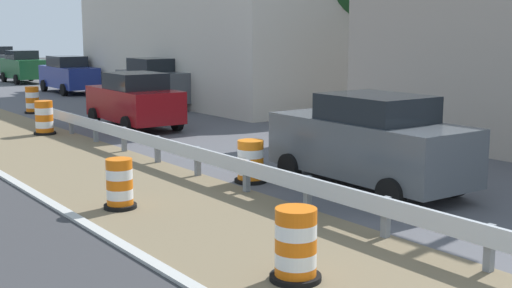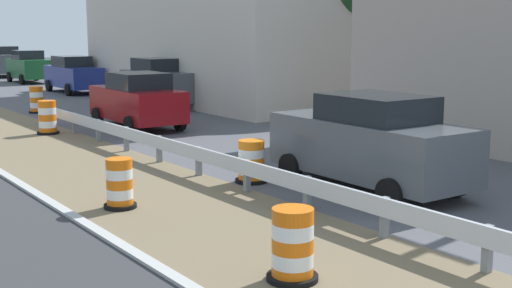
% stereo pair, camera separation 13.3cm
% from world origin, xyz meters
% --- Properties ---
extents(traffic_barrel_nearest, '(0.73, 0.73, 1.03)m').
position_xyz_m(traffic_barrel_nearest, '(0.02, 5.71, 0.46)').
color(traffic_barrel_nearest, orange).
rests_on(traffic_barrel_nearest, ground).
extents(traffic_barrel_close, '(0.64, 0.64, 0.98)m').
position_xyz_m(traffic_barrel_close, '(-0.30, 10.69, 0.44)').
color(traffic_barrel_close, orange).
rests_on(traffic_barrel_close, ground).
extents(traffic_barrel_mid, '(0.74, 0.74, 0.97)m').
position_xyz_m(traffic_barrel_mid, '(3.09, 11.03, 0.43)').
color(traffic_barrel_mid, orange).
rests_on(traffic_barrel_mid, ground).
extents(traffic_barrel_far, '(0.72, 0.72, 1.11)m').
position_xyz_m(traffic_barrel_far, '(1.74, 20.82, 0.50)').
color(traffic_barrel_far, orange).
rests_on(traffic_barrel_far, ground).
extents(traffic_barrel_farther, '(0.67, 0.67, 1.10)m').
position_xyz_m(traffic_barrel_farther, '(3.28, 26.69, 0.50)').
color(traffic_barrel_farther, orange).
rests_on(traffic_barrel_farther, ground).
extents(car_lead_near_lane, '(2.15, 4.78, 2.07)m').
position_xyz_m(car_lead_near_lane, '(4.80, 8.99, 1.04)').
color(car_lead_near_lane, '#4C5156').
rests_on(car_lead_near_lane, ground).
extents(car_trailing_near_lane, '(2.02, 4.82, 1.98)m').
position_xyz_m(car_trailing_near_lane, '(7.84, 34.51, 0.99)').
color(car_trailing_near_lane, navy).
rests_on(car_trailing_near_lane, ground).
extents(car_lead_far_lane, '(2.15, 4.43, 1.95)m').
position_xyz_m(car_lead_far_lane, '(4.78, 20.34, 0.98)').
color(car_lead_far_lane, maroon).
rests_on(car_lead_far_lane, ground).
extents(car_mid_far_lane, '(2.00, 4.19, 2.07)m').
position_xyz_m(car_mid_far_lane, '(8.08, 42.96, 1.03)').
color(car_mid_far_lane, '#195128').
rests_on(car_mid_far_lane, ground).
extents(car_distant_a, '(2.06, 4.23, 2.17)m').
position_xyz_m(car_distant_a, '(8.32, 25.47, 1.08)').
color(car_distant_a, '#4C5156').
rests_on(car_distant_a, ground).
extents(roadside_shop_far, '(9.24, 16.54, 6.51)m').
position_xyz_m(roadside_shop_far, '(13.32, 26.89, 3.27)').
color(roadside_shop_far, beige).
rests_on(roadside_shop_far, ground).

